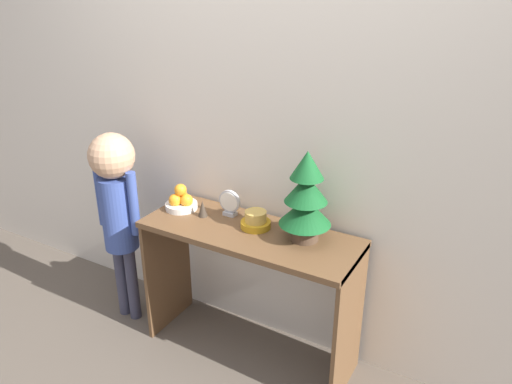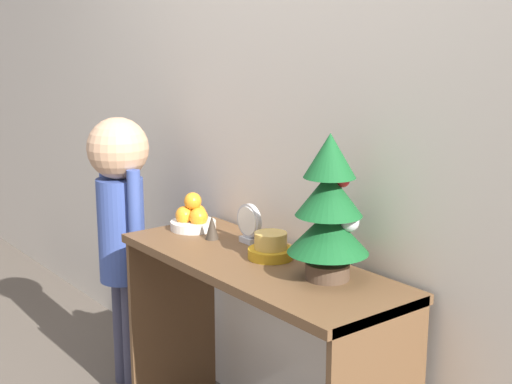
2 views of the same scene
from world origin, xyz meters
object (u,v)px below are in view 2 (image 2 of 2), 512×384
at_px(mini_tree, 329,208).
at_px(singing_bowl, 271,247).
at_px(desk_clock, 249,224).
at_px(child_figure, 120,208).
at_px(fruit_bowl, 193,217).
at_px(figurine, 212,227).

bearing_deg(mini_tree, singing_bowl, -177.56).
height_order(singing_bowl, desk_clock, desk_clock).
height_order(mini_tree, child_figure, mini_tree).
distance_m(fruit_bowl, singing_bowl, 0.45).
relative_size(fruit_bowl, singing_bowl, 1.14).
bearing_deg(figurine, singing_bowl, 5.26).
distance_m(fruit_bowl, figurine, 0.15).
height_order(mini_tree, singing_bowl, mini_tree).
relative_size(mini_tree, singing_bowl, 2.94).
bearing_deg(desk_clock, child_figure, -163.14).
distance_m(mini_tree, desk_clock, 0.46).
relative_size(singing_bowl, desk_clock, 1.07).
relative_size(mini_tree, fruit_bowl, 2.58).
bearing_deg(mini_tree, fruit_bowl, -178.43).
bearing_deg(fruit_bowl, figurine, -7.15).
distance_m(desk_clock, child_figure, 0.63).
bearing_deg(mini_tree, desk_clock, 174.90).
xyz_separation_m(desk_clock, figurine, (-0.11, -0.08, -0.03)).
distance_m(singing_bowl, child_figure, 0.80).
relative_size(fruit_bowl, child_figure, 0.15).
height_order(fruit_bowl, figurine, fruit_bowl).
xyz_separation_m(singing_bowl, desk_clock, (-0.18, 0.05, 0.03)).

